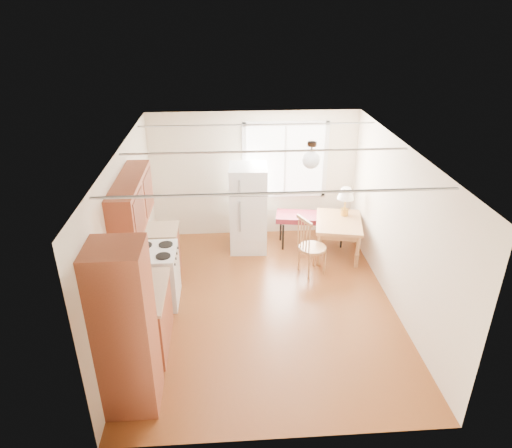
{
  "coord_description": "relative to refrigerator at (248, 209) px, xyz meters",
  "views": [
    {
      "loc": [
        -0.55,
        -5.92,
        4.29
      ],
      "look_at": [
        -0.1,
        0.51,
        1.15
      ],
      "focal_mm": 32.0,
      "sensor_mm": 36.0,
      "label": 1
    }
  ],
  "objects": [
    {
      "name": "window_unit",
      "position": [
        0.75,
        0.63,
        0.72
      ],
      "size": [
        1.64,
        0.05,
        1.51
      ],
      "color": "white",
      "rests_on": "room_shell"
    },
    {
      "name": "refrigerator",
      "position": [
        0.0,
        0.0,
        0.0
      ],
      "size": [
        0.72,
        0.73,
        1.66
      ],
      "rotation": [
        0.0,
        0.0,
        -0.05
      ],
      "color": "white",
      "rests_on": "ground"
    },
    {
      "name": "table_lamp",
      "position": [
        1.8,
        -0.09,
        0.25
      ],
      "size": [
        0.32,
        0.32,
        0.55
      ],
      "rotation": [
        0.0,
        0.0,
        -0.38
      ],
      "color": "#B9913B",
      "rests_on": "dining_table"
    },
    {
      "name": "kitchen_run",
      "position": [
        -1.57,
        -2.48,
        0.01
      ],
      "size": [
        0.65,
        3.4,
        2.2
      ],
      "color": "brown",
      "rests_on": "ground"
    },
    {
      "name": "chair",
      "position": [
        0.96,
        -1.02,
        -0.21
      ],
      "size": [
        0.53,
        0.52,
        1.08
      ],
      "rotation": [
        0.0,
        0.0,
        0.41
      ],
      "color": "#9F6A3D",
      "rests_on": "ground"
    },
    {
      "name": "room_shell",
      "position": [
        0.15,
        -1.84,
        0.42
      ],
      "size": [
        4.6,
        5.6,
        2.62
      ],
      "color": "#5F2D13",
      "rests_on": "ground"
    },
    {
      "name": "pendant_light",
      "position": [
        0.85,
        -1.44,
        1.41
      ],
      "size": [
        0.26,
        0.26,
        0.4
      ],
      "color": "#312116",
      "rests_on": "room_shell"
    },
    {
      "name": "dining_table",
      "position": [
        1.65,
        -0.33,
        -0.25
      ],
      "size": [
        1.02,
        1.23,
        0.68
      ],
      "rotation": [
        0.0,
        0.0,
        -0.21
      ],
      "color": "#9F6A3D",
      "rests_on": "ground"
    },
    {
      "name": "bench",
      "position": [
        1.22,
        0.07,
        -0.27
      ],
      "size": [
        1.42,
        0.71,
        0.62
      ],
      "rotation": [
        0.0,
        0.0,
        -0.16
      ],
      "color": "maroon",
      "rests_on": "ground"
    },
    {
      "name": "kettle",
      "position": [
        -1.64,
        -2.72,
        0.15
      ],
      "size": [
        0.1,
        0.1,
        0.2
      ],
      "color": "red",
      "rests_on": "kitchen_run"
    },
    {
      "name": "coffee_maker",
      "position": [
        -1.57,
        -2.77,
        0.2
      ],
      "size": [
        0.22,
        0.26,
        0.36
      ],
      "rotation": [
        0.0,
        0.0,
        -0.2
      ],
      "color": "black",
      "rests_on": "kitchen_run"
    }
  ]
}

